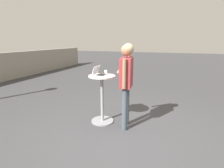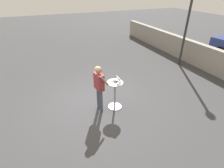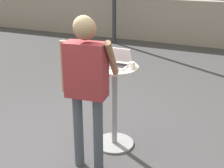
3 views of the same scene
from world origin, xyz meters
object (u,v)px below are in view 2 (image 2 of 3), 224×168
Objects in this scene: cafe_table at (115,94)px; coffee_mug at (118,84)px; standing_person at (99,83)px; street_lamp at (189,16)px; laptop at (116,81)px.

coffee_mug is (0.22, -0.00, 0.52)m from cafe_table.
standing_person is 0.43× the size of street_lamp.
coffee_mug is 0.06× the size of standing_person.
coffee_mug is 0.63m from standing_person.
laptop is 5.76m from street_lamp.
coffee_mug is 5.90m from street_lamp.
cafe_table is at bearing -66.04° from street_lamp.
standing_person is (-0.07, -0.61, 0.01)m from laptop.
laptop is 0.23m from coffee_mug.
street_lamp reaches higher than standing_person.
standing_person reaches higher than coffee_mug.
cafe_table is 0.57m from coffee_mug.
standing_person is (-0.29, -0.56, 0.02)m from coffee_mug.
laptop is at bearing 90.49° from cafe_table.
standing_person is (-0.07, -0.56, 0.54)m from cafe_table.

